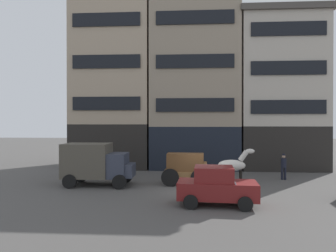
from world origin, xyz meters
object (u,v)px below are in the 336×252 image
draft_horse (233,165)px  pedestrian_officer (284,165)px  cargo_wagon (186,166)px  sedan_dark (216,186)px  delivery_truck_near (96,163)px

draft_horse → pedestrian_officer: 4.26m
draft_horse → pedestrian_officer: draft_horse is taller
draft_horse → pedestrian_officer: bearing=28.1°
cargo_wagon → draft_horse: draft_horse is taller
sedan_dark → draft_horse: bearing=71.4°
pedestrian_officer → delivery_truck_near: bearing=-168.1°
cargo_wagon → pedestrian_officer: 7.00m
cargo_wagon → delivery_truck_near: bearing=-174.1°
cargo_wagon → draft_horse: bearing=-0.1°
draft_horse → pedestrian_officer: (3.75, 2.00, -0.29)m
delivery_truck_near → cargo_wagon: bearing=5.9°
delivery_truck_near → sedan_dark: delivery_truck_near is taller
delivery_truck_near → sedan_dark: 8.09m
draft_horse → pedestrian_officer: size_ratio=1.31×
sedan_dark → pedestrian_officer: sedan_dark is taller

